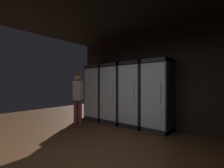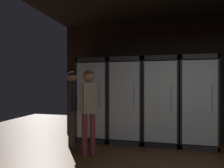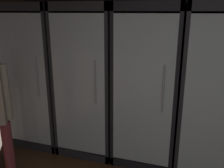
# 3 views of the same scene
# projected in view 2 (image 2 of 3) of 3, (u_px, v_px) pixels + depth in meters

# --- Properties ---
(wall_back) EXTENTS (6.00, 0.06, 2.80)m
(wall_back) POSITION_uv_depth(u_px,v_px,m) (188.00, 81.00, 4.68)
(wall_back) COLOR black
(wall_back) RESTS_ON ground
(cooler_far_left) EXTENTS (0.73, 0.62, 1.92)m
(cooler_far_left) POSITION_uv_depth(u_px,v_px,m) (95.00, 100.00, 4.89)
(cooler_far_left) COLOR #2B2B30
(cooler_far_left) RESTS_ON ground
(cooler_left) EXTENTS (0.73, 0.62, 1.92)m
(cooler_left) POSITION_uv_depth(u_px,v_px,m) (127.00, 101.00, 4.71)
(cooler_left) COLOR #2B2B30
(cooler_left) RESTS_ON ground
(cooler_center) EXTENTS (0.73, 0.62, 1.92)m
(cooler_center) POSITION_uv_depth(u_px,v_px,m) (160.00, 101.00, 4.53)
(cooler_center) COLOR black
(cooler_center) RESTS_ON ground
(cooler_right) EXTENTS (0.73, 0.62, 1.92)m
(cooler_right) POSITION_uv_depth(u_px,v_px,m) (197.00, 102.00, 4.36)
(cooler_right) COLOR #2B2B30
(cooler_right) RESTS_ON ground
(shopper_near) EXTENTS (0.29, 0.24, 1.58)m
(shopper_near) POSITION_uv_depth(u_px,v_px,m) (89.00, 102.00, 3.78)
(shopper_near) COLOR brown
(shopper_near) RESTS_ON ground
(shopper_far) EXTENTS (0.26, 0.26, 1.58)m
(shopper_far) POSITION_uv_depth(u_px,v_px,m) (72.00, 100.00, 4.27)
(shopper_far) COLOR #4C4C4C
(shopper_far) RESTS_ON ground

